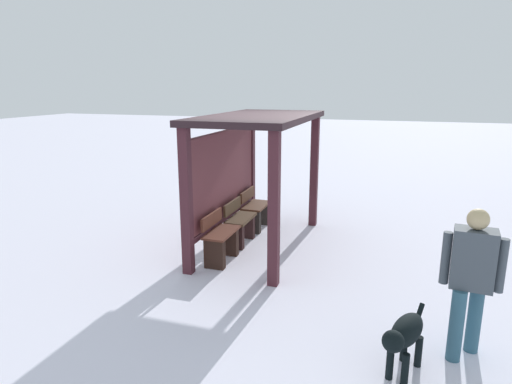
{
  "coord_description": "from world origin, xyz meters",
  "views": [
    {
      "loc": [
        -6.88,
        -2.18,
        2.7
      ],
      "look_at": [
        0.13,
        0.11,
        0.92
      ],
      "focal_mm": 30.8,
      "sensor_mm": 36.0,
      "label": 1
    }
  ],
  "objects_px": {
    "bench_center_inside": "(240,225)",
    "bus_shelter": "(248,150)",
    "bench_right_inside": "(255,212)",
    "person_walking": "(471,274)",
    "bench_left_inside": "(221,241)",
    "dog": "(405,335)"
  },
  "relations": [
    {
      "from": "bus_shelter",
      "to": "bench_center_inside",
      "type": "distance_m",
      "value": 1.35
    },
    {
      "from": "bus_shelter",
      "to": "dog",
      "type": "distance_m",
      "value": 4.11
    },
    {
      "from": "bench_center_inside",
      "to": "bench_left_inside",
      "type": "bearing_deg",
      "value": 179.94
    },
    {
      "from": "bench_right_inside",
      "to": "bus_shelter",
      "type": "bearing_deg",
      "value": -170.14
    },
    {
      "from": "person_walking",
      "to": "dog",
      "type": "distance_m",
      "value": 0.93
    },
    {
      "from": "bench_left_inside",
      "to": "bench_right_inside",
      "type": "relative_size",
      "value": 1.0
    },
    {
      "from": "bench_left_inside",
      "to": "bus_shelter",
      "type": "bearing_deg",
      "value": -9.81
    },
    {
      "from": "bench_center_inside",
      "to": "bench_right_inside",
      "type": "distance_m",
      "value": 0.87
    },
    {
      "from": "bench_left_inside",
      "to": "bench_center_inside",
      "type": "distance_m",
      "value": 0.87
    },
    {
      "from": "bus_shelter",
      "to": "bench_left_inside",
      "type": "relative_size",
      "value": 4.05
    },
    {
      "from": "dog",
      "to": "bench_right_inside",
      "type": "bearing_deg",
      "value": 35.62
    },
    {
      "from": "bench_left_inside",
      "to": "person_walking",
      "type": "xyz_separation_m",
      "value": [
        -1.54,
        -3.32,
        0.57
      ]
    },
    {
      "from": "bench_center_inside",
      "to": "bus_shelter",
      "type": "bearing_deg",
      "value": -90.0
    },
    {
      "from": "dog",
      "to": "bench_center_inside",
      "type": "bearing_deg",
      "value": 42.87
    },
    {
      "from": "bench_right_inside",
      "to": "person_walking",
      "type": "distance_m",
      "value": 4.71
    },
    {
      "from": "bench_center_inside",
      "to": "person_walking",
      "type": "bearing_deg",
      "value": -126.0
    },
    {
      "from": "bus_shelter",
      "to": "person_walking",
      "type": "distance_m",
      "value": 4.06
    },
    {
      "from": "bench_right_inside",
      "to": "person_walking",
      "type": "relative_size",
      "value": 0.49
    },
    {
      "from": "bench_left_inside",
      "to": "person_walking",
      "type": "bearing_deg",
      "value": -114.89
    },
    {
      "from": "bench_left_inside",
      "to": "dog",
      "type": "xyz_separation_m",
      "value": [
        -2.07,
        -2.73,
        0.09
      ]
    },
    {
      "from": "bench_center_inside",
      "to": "person_walking",
      "type": "xyz_separation_m",
      "value": [
        -2.41,
        -3.32,
        0.57
      ]
    },
    {
      "from": "bench_left_inside",
      "to": "person_walking",
      "type": "relative_size",
      "value": 0.49
    }
  ]
}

